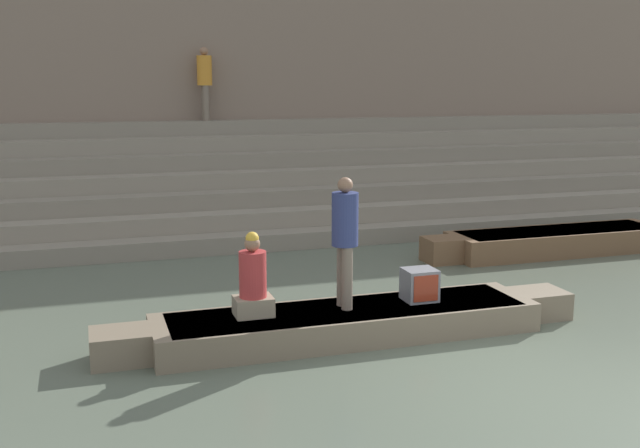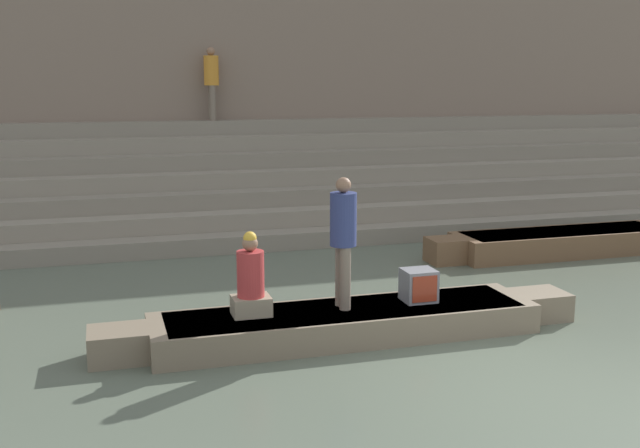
# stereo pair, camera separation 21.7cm
# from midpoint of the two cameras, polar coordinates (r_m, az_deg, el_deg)

# --- Properties ---
(ground_plane) EXTENTS (120.00, 120.00, 0.00)m
(ground_plane) POSITION_cam_midpoint_polar(r_m,az_deg,el_deg) (8.68, 17.57, -11.94)
(ground_plane) COLOR #566051
(ghat_steps) EXTENTS (36.00, 4.17, 2.36)m
(ghat_steps) POSITION_cam_midpoint_polar(r_m,az_deg,el_deg) (17.33, -0.82, 2.77)
(ghat_steps) COLOR gray
(ghat_steps) RESTS_ON ground
(back_wall) EXTENTS (34.20, 1.28, 7.75)m
(back_wall) POSITION_cam_midpoint_polar(r_m,az_deg,el_deg) (19.18, -2.56, 12.56)
(back_wall) COLOR #7F6B5B
(back_wall) RESTS_ON ground
(rowboat_main) EXTENTS (6.44, 1.28, 0.38)m
(rowboat_main) POSITION_cam_midpoint_polar(r_m,az_deg,el_deg) (9.80, 2.63, -7.47)
(rowboat_main) COLOR #756651
(rowboat_main) RESTS_ON ground
(person_standing) EXTENTS (0.34, 0.34, 1.71)m
(person_standing) POSITION_cam_midpoint_polar(r_m,az_deg,el_deg) (9.58, 2.43, -0.72)
(person_standing) COLOR #756656
(person_standing) RESTS_ON rowboat_main
(person_rowing) EXTENTS (0.48, 0.38, 1.07)m
(person_rowing) POSITION_cam_midpoint_polar(r_m,az_deg,el_deg) (9.42, -4.64, -4.43)
(person_rowing) COLOR gray
(person_rowing) RESTS_ON rowboat_main
(tv_set) EXTENTS (0.43, 0.40, 0.43)m
(tv_set) POSITION_cam_midpoint_polar(r_m,az_deg,el_deg) (10.13, 8.15, -4.65)
(tv_set) COLOR slate
(tv_set) RESTS_ON rowboat_main
(moored_boat_shore) EXTENTS (5.63, 1.12, 0.46)m
(moored_boat_shore) POSITION_cam_midpoint_polar(r_m,az_deg,el_deg) (15.16, 18.49, -1.28)
(moored_boat_shore) COLOR brown
(moored_boat_shore) RESTS_ON ground
(person_on_steps) EXTENTS (0.34, 0.34, 1.69)m
(person_on_steps) POSITION_cam_midpoint_polar(r_m,az_deg,el_deg) (17.92, -7.92, 10.92)
(person_on_steps) COLOR #756656
(person_on_steps) RESTS_ON ghat_steps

